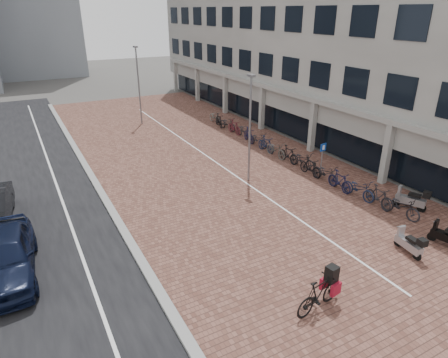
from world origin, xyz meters
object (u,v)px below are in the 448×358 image
car_navy (4,256)px  scooter_back (409,243)px  scooter_mid (448,235)px  hero_bike (319,294)px  parking_sign (322,156)px  scooter_front (411,199)px

car_navy → scooter_back: (13.78, -5.87, -0.36)m
scooter_mid → scooter_back: (-1.78, 0.40, -0.02)m
hero_bike → parking_sign: 10.87m
scooter_mid → scooter_front: bearing=49.4°
scooter_back → hero_bike: bearing=-163.1°
car_navy → hero_bike: 10.85m
scooter_back → car_navy: bearing=165.8°
scooter_mid → parking_sign: (0.25, 7.77, 0.83)m
scooter_front → scooter_mid: (-1.46, -2.85, -0.04)m
car_navy → hero_bike: size_ratio=2.45×
scooter_mid → parking_sign: size_ratio=0.72×
car_navy → scooter_front: bearing=-7.7°
car_navy → scooter_front: (17.02, -3.42, -0.30)m
scooter_front → scooter_back: (-3.24, -2.45, -0.06)m
hero_bike → scooter_back: size_ratio=1.44×
scooter_front → scooter_mid: bearing=-142.0°
scooter_front → scooter_back: bearing=-167.8°
hero_bike → parking_sign: bearing=-51.1°
scooter_front → scooter_mid: 3.20m
hero_bike → scooter_back: bearing=-91.4°
hero_bike → scooter_front: hero_bike is taller
scooter_mid → scooter_back: bearing=153.9°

